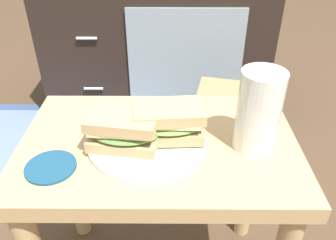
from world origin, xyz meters
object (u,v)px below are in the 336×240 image
(sandwich_back, at_px, (169,122))
(plate, at_px, (147,142))
(sandwich_front, at_px, (124,129))
(beer_glass, at_px, (258,112))
(tv_cabinet, at_px, (158,45))
(paper_bag, at_px, (225,134))
(coaster, at_px, (51,167))

(sandwich_back, bearing_deg, plate, -168.16)
(sandwich_front, bearing_deg, beer_glass, 1.11)
(sandwich_front, relative_size, beer_glass, 0.96)
(sandwich_back, relative_size, beer_glass, 0.93)
(plate, relative_size, sandwich_back, 1.57)
(tv_cabinet, distance_m, sandwich_back, 0.98)
(plate, distance_m, paper_bag, 0.57)
(beer_glass, bearing_deg, tv_cabinet, 103.03)
(tv_cabinet, bearing_deg, plate, -89.22)
(sandwich_front, xyz_separation_m, beer_glass, (0.25, 0.00, 0.04))
(tv_cabinet, bearing_deg, sandwich_back, -86.65)
(plate, distance_m, beer_glass, 0.22)
(sandwich_front, height_order, beer_glass, beer_glass)
(tv_cabinet, distance_m, sandwich_front, 0.99)
(plate, height_order, coaster, plate)
(paper_bag, bearing_deg, tv_cabinet, 115.57)
(tv_cabinet, xyz_separation_m, coaster, (-0.16, -1.03, 0.17))
(plate, bearing_deg, paper_bag, 60.94)
(beer_glass, height_order, paper_bag, beer_glass)
(sandwich_front, distance_m, beer_glass, 0.25)
(tv_cabinet, relative_size, coaster, 10.29)
(tv_cabinet, xyz_separation_m, sandwich_back, (0.06, -0.95, 0.22))
(tv_cabinet, height_order, sandwich_back, tv_cabinet)
(beer_glass, bearing_deg, sandwich_back, 175.55)
(tv_cabinet, distance_m, beer_glass, 1.02)
(tv_cabinet, relative_size, sandwich_front, 6.23)
(tv_cabinet, bearing_deg, beer_glass, -76.97)
(sandwich_back, height_order, paper_bag, sandwich_back)
(plate, distance_m, sandwich_front, 0.06)
(beer_glass, height_order, coaster, beer_glass)
(coaster, relative_size, paper_bag, 0.27)
(coaster, bearing_deg, sandwich_back, 21.12)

